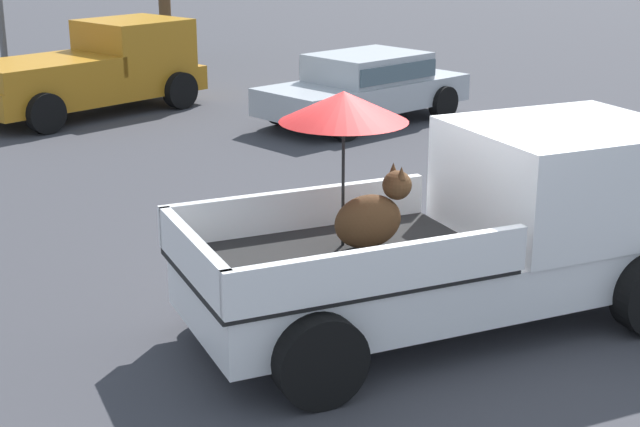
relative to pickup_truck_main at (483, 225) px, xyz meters
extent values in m
plane|color=#38383D|center=(-0.45, 0.06, -0.97)|extent=(80.00, 80.00, 0.00)
cylinder|color=black|center=(1.44, 0.74, -0.57)|extent=(0.84, 0.41, 0.80)
cylinder|color=black|center=(-2.01, 1.32, -0.57)|extent=(0.84, 0.41, 0.80)
cylinder|color=black|center=(-2.33, -0.61, -0.57)|extent=(0.84, 0.41, 0.80)
cube|color=white|center=(-0.45, 0.06, -0.40)|extent=(5.23, 2.60, 0.50)
cube|color=white|center=(0.94, -0.17, 0.39)|extent=(2.38, 2.18, 1.08)
cube|color=black|center=(-1.58, 0.25, -0.12)|extent=(3.07, 2.28, 0.06)
cube|color=white|center=(-1.43, 1.16, 0.11)|extent=(2.78, 0.56, 0.40)
cube|color=white|center=(-1.73, -0.65, 0.11)|extent=(2.78, 0.56, 0.40)
cube|color=white|center=(-2.91, 0.48, 0.11)|extent=(0.40, 1.83, 0.40)
ellipsoid|color=#472D19|center=(-1.18, 0.30, 0.17)|extent=(0.72, 0.43, 0.52)
sphere|color=#472D19|center=(-0.88, 0.25, 0.49)|extent=(0.32, 0.32, 0.28)
cone|color=#472D19|center=(-0.87, 0.33, 0.63)|extent=(0.10, 0.10, 0.12)
cone|color=#472D19|center=(-0.90, 0.18, 0.63)|extent=(0.10, 0.10, 0.12)
cylinder|color=black|center=(-1.33, 0.49, 0.53)|extent=(0.03, 0.03, 1.24)
cone|color=red|center=(-1.33, 0.49, 1.25)|extent=(1.38, 1.38, 0.28)
cylinder|color=black|center=(1.70, 13.24, -0.59)|extent=(0.80, 0.44, 0.76)
cylinder|color=black|center=(2.16, 11.40, -0.59)|extent=(0.80, 0.44, 0.76)
cylinder|color=black|center=(-0.94, 10.62, -0.59)|extent=(0.80, 0.44, 0.76)
cube|color=#B27219|center=(0.38, 11.93, -0.42)|extent=(5.09, 2.92, 0.50)
cube|color=#B27219|center=(1.54, 12.22, 0.33)|extent=(2.28, 2.21, 1.00)
cube|color=#B27219|center=(-0.59, 11.69, 0.03)|extent=(3.06, 2.40, 0.40)
cylinder|color=black|center=(3.35, 7.10, -0.64)|extent=(0.69, 0.32, 0.66)
cylinder|color=black|center=(3.07, 8.84, -0.64)|extent=(0.69, 0.32, 0.66)
cylinder|color=black|center=(6.01, 7.54, -0.64)|extent=(0.69, 0.32, 0.66)
cylinder|color=black|center=(5.73, 9.27, -0.64)|extent=(0.69, 0.32, 0.66)
cube|color=#ADB2B7|center=(4.54, 8.19, -0.42)|extent=(4.53, 2.43, 0.52)
cube|color=#ADB2B7|center=(4.64, 8.21, 0.08)|extent=(2.33, 1.92, 0.56)
cube|color=#4C606B|center=(4.64, 8.21, 0.08)|extent=(2.28, 1.99, 0.32)
cylinder|color=brown|center=(4.57, 17.25, 0.60)|extent=(0.32, 0.32, 3.15)
camera|label=1|loc=(-6.22, -6.46, 2.93)|focal=53.14mm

